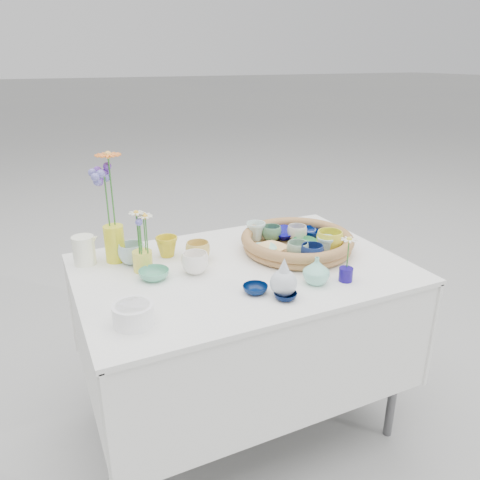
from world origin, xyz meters
name	(u,v)px	position (x,y,z in m)	size (l,w,h in m)	color
ground	(242,420)	(0.00, 0.00, 0.00)	(80.00, 80.00, 0.00)	#989892
display_table	(242,420)	(0.00, 0.00, 0.00)	(1.26, 0.86, 0.77)	white
wicker_tray	(297,242)	(0.28, 0.05, 0.80)	(0.47, 0.47, 0.08)	brown
tray_ceramic_0	(284,234)	(0.28, 0.17, 0.80)	(0.14, 0.14, 0.03)	#040377
tray_ceramic_1	(312,233)	(0.41, 0.13, 0.80)	(0.11, 0.11, 0.03)	#001352
tray_ceramic_2	(330,241)	(0.38, -0.05, 0.83)	(0.11, 0.11, 0.09)	yellow
tray_ceramic_3	(304,244)	(0.31, 0.03, 0.80)	(0.11, 0.11, 0.03)	#3D995C
tray_ceramic_4	(298,250)	(0.22, -0.06, 0.82)	(0.09, 0.09, 0.07)	#8AAE8F
tray_ceramic_5	(264,249)	(0.13, 0.06, 0.79)	(0.10, 0.10, 0.02)	#92E7D3
tray_ceramic_6	(256,231)	(0.16, 0.20, 0.82)	(0.08, 0.08, 0.08)	silver
tray_ceramic_7	(297,233)	(0.32, 0.11, 0.82)	(0.09, 0.09, 0.07)	beige
tray_ceramic_8	(308,231)	(0.41, 0.16, 0.79)	(0.07, 0.07, 0.02)	#8DB9F0
tray_ceramic_9	(312,254)	(0.25, -0.11, 0.82)	(0.09, 0.09, 0.07)	#0F1F52
tray_ceramic_10	(271,249)	(0.15, 0.04, 0.80)	(0.12, 0.12, 0.03)	#FFC77C
tray_ceramic_11	(326,245)	(0.35, -0.06, 0.82)	(0.08, 0.08, 0.07)	#AEE0DE
tray_ceramic_12	(272,233)	(0.22, 0.16, 0.82)	(0.08, 0.08, 0.07)	#4D7F5C
loose_ceramic_0	(167,246)	(-0.23, 0.23, 0.81)	(0.09, 0.09, 0.08)	gold
loose_ceramic_1	(198,251)	(-0.13, 0.13, 0.80)	(0.10, 0.10, 0.08)	#D4B357
loose_ceramic_2	(154,274)	(-0.34, 0.04, 0.78)	(0.11, 0.11, 0.04)	#57AA85
loose_ceramic_3	(195,263)	(-0.19, 0.03, 0.81)	(0.10, 0.10, 0.08)	white
loose_ceramic_4	(255,289)	(-0.05, -0.22, 0.78)	(0.09, 0.09, 0.03)	#031540
loose_ceramic_5	(132,254)	(-0.38, 0.22, 0.81)	(0.11, 0.11, 0.08)	#9DBCB9
loose_ceramic_6	(285,296)	(0.02, -0.30, 0.78)	(0.08, 0.08, 0.02)	black
fluted_bowl	(133,314)	(-0.48, -0.24, 0.80)	(0.13, 0.13, 0.07)	white
bud_vase_paleblue	(284,276)	(0.03, -0.27, 0.84)	(0.09, 0.09, 0.14)	silver
bud_vase_seafoam	(316,270)	(0.18, -0.24, 0.82)	(0.10, 0.10, 0.10)	#84D6BB
bud_vase_cobalt	(346,274)	(0.29, -0.27, 0.79)	(0.05, 0.05, 0.05)	#15086B
single_daisy	(348,253)	(0.30, -0.26, 0.87)	(0.07, 0.07, 0.13)	white
tall_vase_yellow	(115,244)	(-0.44, 0.27, 0.84)	(0.08, 0.08, 0.15)	yellow
gerbera	(112,191)	(-0.42, 0.28, 1.05)	(0.11, 0.11, 0.30)	orange
hydrangea	(107,201)	(-0.45, 0.28, 1.01)	(0.08, 0.08, 0.28)	#6132A7
white_pitcher	(84,250)	(-0.55, 0.29, 0.82)	(0.12, 0.09, 0.12)	white
daisy_cup	(143,261)	(-0.36, 0.13, 0.81)	(0.07, 0.07, 0.08)	#E2D646
daisy_posy	(141,231)	(-0.36, 0.12, 0.93)	(0.08, 0.08, 0.17)	white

